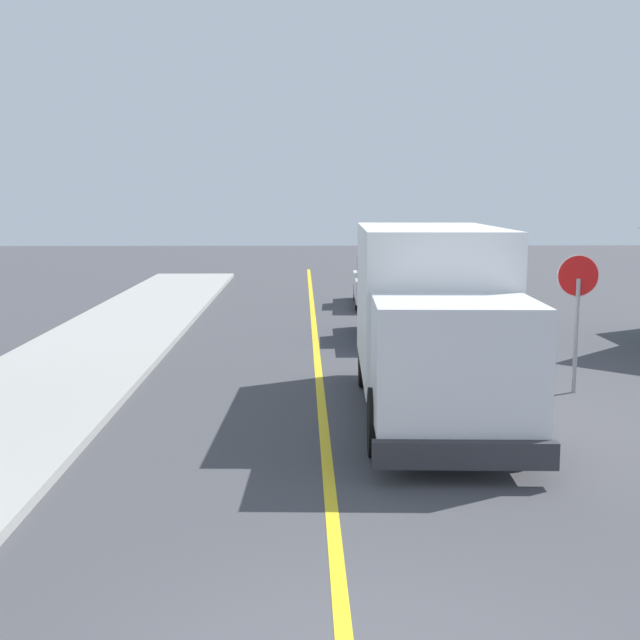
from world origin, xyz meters
name	(u,v)px	position (x,y,z in m)	size (l,w,h in m)	color
centre_line_yellow	(320,392)	(0.00, 10.00, 0.00)	(0.16, 56.00, 0.01)	gold
box_truck	(432,312)	(1.90, 8.54, 1.77)	(2.67, 7.27, 3.20)	white
parked_car_near	(396,309)	(2.15, 16.16, 0.79)	(1.88, 4.43, 1.67)	#2D4793
parked_car_mid	(380,282)	(2.38, 23.25, 0.79)	(1.98, 4.47, 1.67)	silver
stop_sign	(577,297)	(4.88, 9.93, 1.86)	(0.80, 0.10, 2.65)	gray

